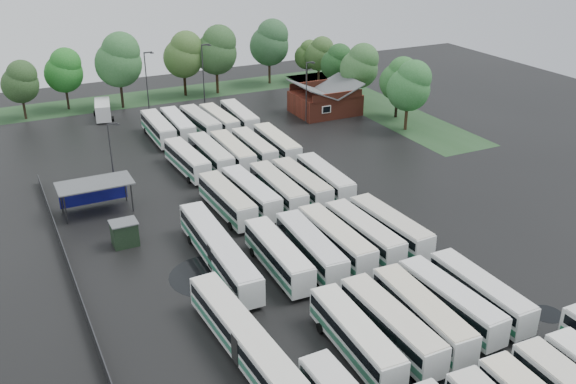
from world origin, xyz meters
name	(u,v)px	position (x,y,z in m)	size (l,w,h in m)	color
ground	(324,265)	(0.00, 0.00, 0.00)	(160.00, 160.00, 0.00)	black
brick_building	(325,102)	(24.00, 42.77, 1.87)	(10.07, 8.60, 5.39)	maroon
wash_shed	(94,186)	(-17.20, 22.02, 2.99)	(8.20, 4.20, 3.58)	#2D2D30
utility_hut	(125,233)	(-16.20, 12.60, 1.32)	(2.70, 2.20, 2.62)	black
grass_strip_north	(158,96)	(2.00, 64.80, 0.01)	(80.00, 10.00, 0.01)	#1E3E1E
grass_strip_east	(375,105)	(34.00, 42.80, 0.01)	(10.00, 50.00, 0.01)	#1E3E1E
west_fence	(72,275)	(-22.20, 8.00, 0.60)	(0.10, 50.00, 1.20)	#2D2D30
bus_r1c0	(355,336)	(-4.45, -12.68, 1.71)	(2.80, 11.23, 3.10)	silver
bus_r1c1	(391,325)	(-1.19, -12.67, 1.74)	(2.51, 11.41, 3.17)	silver
bus_r1c2	(422,314)	(1.88, -12.57, 1.76)	(2.87, 11.55, 3.19)	silver
bus_r1c3	(450,301)	(5.15, -12.07, 1.70)	(2.77, 11.18, 3.09)	silver
bus_r1c4	(480,292)	(8.37, -12.07, 1.67)	(2.40, 10.93, 3.04)	silver
bus_r2c0	(278,255)	(-4.44, 1.04, 1.74)	(2.76, 11.42, 3.16)	silver
bus_r2c1	(311,248)	(-1.07, 0.90, 1.76)	(3.00, 11.59, 3.20)	silver
bus_r2c2	(336,239)	(1.95, 1.29, 1.76)	(2.51, 11.50, 3.20)	silver
bus_r2c3	(364,233)	(5.13, 1.23, 1.72)	(2.68, 11.29, 3.13)	silver
bus_r2c4	(390,227)	(8.27, 1.21, 1.73)	(2.95, 11.39, 3.14)	silver
bus_r3c0	(227,200)	(-4.30, 14.61, 1.74)	(2.76, 11.42, 3.16)	silver
bus_r3c1	(251,193)	(-1.20, 15.11, 1.74)	(2.86, 11.44, 3.16)	silver
bus_r3c2	(278,189)	(2.10, 14.86, 1.74)	(2.56, 11.40, 3.16)	silver
bus_r3c3	(301,184)	(5.23, 14.97, 1.71)	(2.55, 11.23, 3.12)	silver
bus_r3c4	(325,179)	(8.45, 15.07, 1.71)	(2.76, 11.26, 3.11)	silver
bus_r4c0	(187,160)	(-4.42, 28.37, 1.69)	(2.87, 11.15, 3.07)	silver
bus_r4c1	(211,155)	(-1.11, 28.60, 1.74)	(2.51, 11.37, 3.16)	silver
bus_r4c2	(233,152)	(1.83, 28.26, 1.73)	(2.57, 11.32, 3.14)	silver
bus_r4c3	(254,148)	(5.11, 28.60, 1.66)	(2.39, 10.87, 3.02)	silver
bus_r4c4	(277,144)	(8.37, 28.35, 1.74)	(2.78, 11.43, 3.16)	silver
bus_r5c0	(158,128)	(-4.28, 42.18, 1.74)	(2.58, 11.38, 3.16)	silver
bus_r5c1	(178,125)	(-1.27, 42.32, 1.73)	(2.72, 11.34, 3.14)	silver
bus_r5c2	(200,123)	(2.14, 42.01, 1.72)	(2.84, 11.34, 3.13)	silver
bus_r5c3	(219,120)	(5.10, 41.92, 1.67)	(2.59, 10.96, 3.04)	silver
bus_r5c4	(240,117)	(8.39, 41.80, 1.75)	(2.95, 11.51, 3.18)	silver
artic_bus_west_b	(218,250)	(-9.17, 4.32, 1.76)	(2.76, 17.19, 3.18)	silver
artic_bus_west_c	(244,339)	(-12.19, -9.24, 1.69)	(3.12, 16.56, 3.06)	silver
minibus	(103,109)	(-9.50, 56.07, 1.53)	(3.43, 6.63, 2.75)	silver
tree_north_0	(21,81)	(-20.67, 61.35, 6.17)	(5.79, 5.79, 9.59)	#2F2318
tree_north_1	(64,70)	(-13.58, 63.85, 6.68)	(6.27, 6.27, 10.39)	black
tree_north_2	(119,59)	(-5.10, 60.66, 8.24)	(7.73, 7.73, 12.80)	black
tree_north_3	(184,54)	(6.83, 63.15, 7.46)	(7.01, 7.01, 11.60)	black
tree_north_4	(217,50)	(12.57, 61.98, 7.97)	(7.48, 7.48, 12.39)	#332313
tree_north_5	(270,42)	(24.05, 64.19, 7.89)	(7.41, 7.41, 12.27)	#342719
tree_north_6	(308,54)	(31.37, 62.83, 5.13)	(4.82, 4.82, 7.98)	black
tree_east_0	(410,85)	(31.18, 29.79, 6.94)	(6.51, 6.51, 10.78)	#372516
tree_east_1	(400,79)	(33.46, 35.62, 6.37)	(5.98, 5.98, 9.91)	black
tree_east_2	(360,66)	(31.52, 44.26, 6.85)	(6.43, 6.43, 10.65)	#3C2920
tree_east_3	(337,62)	(31.62, 52.10, 5.89)	(5.53, 5.53, 9.16)	black
tree_east_4	(320,53)	(32.35, 59.76, 5.83)	(5.47, 5.47, 9.07)	black
lamp_post_ne	(307,88)	(18.86, 39.47, 5.64)	(1.50, 0.29, 9.72)	#2D2D30
lamp_post_nw	(112,155)	(-14.33, 24.97, 5.24)	(1.39, 0.27, 9.02)	#2D2D30
lamp_post_back_w	(147,80)	(-2.39, 53.90, 6.09)	(1.62, 0.31, 10.49)	#2D2D30
lamp_post_back_e	(204,72)	(7.07, 53.67, 6.33)	(1.68, 0.33, 10.90)	#2D2D30
puddle_1	(530,361)	(7.20, -19.30, 0.00)	(2.99, 2.99, 0.01)	black
puddle_2	(210,275)	(-10.53, 3.16, 0.00)	(7.71, 7.71, 0.01)	black
puddle_3	(394,276)	(4.86, -4.56, 0.00)	(4.69, 4.69, 0.01)	black
puddle_4	(547,314)	(13.05, -15.37, 0.00)	(2.73, 2.73, 0.01)	black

